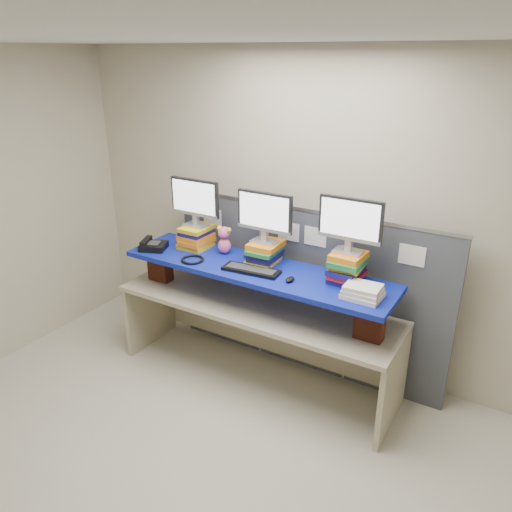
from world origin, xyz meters
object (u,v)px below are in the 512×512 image
Objects in this scene: desk at (256,319)px; monitor_left at (195,200)px; monitor_center at (265,214)px; keyboard at (251,270)px; monitor_right at (350,222)px; desk_phone at (153,245)px; blue_board at (256,270)px.

desk is 5.08× the size of monitor_left.
monitor_center is 1.00× the size of keyboard.
monitor_right reaches higher than desk_phone.
desk_phone reaches higher than keyboard.
monitor_center is at bearing 84.77° from keyboard.
desk is 5.10× the size of keyboard.
desk is 0.46m from blue_board.
blue_board is 0.46m from monitor_center.
desk_phone is at bearing -142.04° from monitor_left.
keyboard reaches higher than desk.
keyboard is at bearing -89.71° from monitor_center.
monitor_right is 1.74× the size of desk_phone.
monitor_left is at bearing -180.00° from monitor_center.
blue_board is at bearing -15.43° from desk_phone.
desk is at bearing -170.86° from monitor_right.
monitor_left is 1.43m from monitor_right.
blue_board is at bearing -9.69° from monitor_left.
blue_board is 0.10m from keyboard.
blue_board is 4.79× the size of monitor_right.
desk_phone is (-1.02, -0.24, -0.39)m from monitor_center.
monitor_right reaches higher than monitor_left.
desk is at bearing -95.21° from monitor_center.
blue_board is 0.84m from monitor_left.
monitor_left is 1.00× the size of monitor_right.
monitor_right is (0.74, 0.12, 0.50)m from blue_board.
monitor_right is at bearing -0.00° from monitor_left.
monitor_right is at bearing 9.14° from desk.
desk_phone is at bearing 176.11° from keyboard.
blue_board is at bearing -170.86° from monitor_right.
monitor_center reaches higher than desk.
keyboard reaches higher than blue_board.
monitor_left reaches higher than keyboard.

